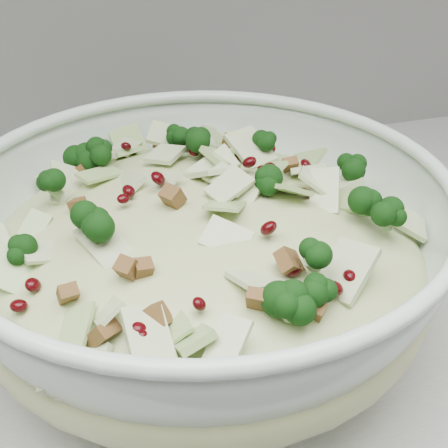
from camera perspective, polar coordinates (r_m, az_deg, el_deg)
The scene contains 2 objects.
mixing_bowl at distance 0.50m, azimuth -1.97°, elevation -3.46°, with size 0.44×0.44×0.16m.
salad at distance 0.49m, azimuth -2.02°, elevation -1.07°, with size 0.49×0.49×0.16m.
Camera 1 is at (-0.04, 1.21, 1.28)m, focal length 50.00 mm.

